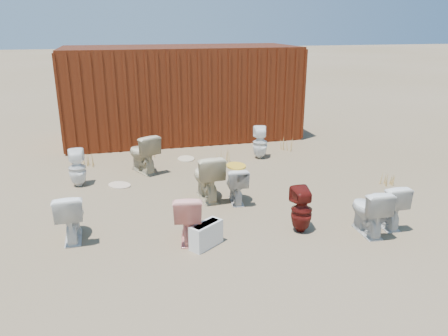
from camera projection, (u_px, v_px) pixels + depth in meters
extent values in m
plane|color=brown|center=(233.00, 210.00, 7.30)|extent=(100.00, 100.00, 0.00)
cube|color=#47170B|center=(182.00, 92.00, 11.70)|extent=(6.00, 2.40, 2.40)
imported|color=white|center=(70.00, 216.00, 6.24)|extent=(0.42, 0.72, 0.72)
imported|color=#FC9D91|center=(188.00, 216.00, 6.22)|extent=(0.52, 0.77, 0.72)
imported|color=silver|center=(368.00, 210.00, 6.41)|extent=(0.43, 0.72, 0.72)
imported|color=#56120E|center=(301.00, 210.00, 6.46)|extent=(0.31, 0.32, 0.69)
imported|color=white|center=(386.00, 204.00, 6.66)|extent=(0.40, 0.69, 0.70)
imported|color=white|center=(77.00, 168.00, 8.29)|extent=(0.34, 0.35, 0.72)
imported|color=#BEB18B|center=(143.00, 153.00, 9.05)|extent=(0.75, 0.92, 0.82)
imported|color=beige|center=(207.00, 177.00, 7.65)|extent=(0.52, 0.85, 0.83)
imported|color=silver|center=(236.00, 184.00, 7.55)|extent=(0.43, 0.67, 0.65)
imported|color=white|center=(260.00, 143.00, 9.99)|extent=(0.40, 0.41, 0.74)
ellipsoid|color=gold|center=(236.00, 166.00, 7.44)|extent=(0.33, 0.41, 0.02)
cube|color=silver|center=(206.00, 235.00, 6.07)|extent=(0.52, 0.46, 0.35)
ellipsoid|color=beige|center=(186.00, 159.00, 10.01)|extent=(0.42, 0.52, 0.02)
ellipsoid|color=beige|center=(120.00, 185.00, 8.39)|extent=(0.59, 0.59, 0.02)
cone|color=tan|center=(86.00, 159.00, 9.51)|extent=(0.36, 0.36, 0.29)
cone|color=tan|center=(224.00, 156.00, 9.74)|extent=(0.32, 0.32, 0.29)
cone|color=tan|center=(285.00, 144.00, 10.64)|extent=(0.36, 0.36, 0.35)
cone|color=tan|center=(151.00, 151.00, 10.24)|extent=(0.30, 0.30, 0.24)
cone|color=tan|center=(260.00, 142.00, 10.86)|extent=(0.34, 0.34, 0.30)
cone|color=tan|center=(389.00, 178.00, 8.43)|extent=(0.28, 0.28, 0.24)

